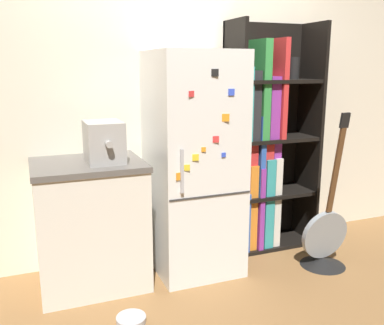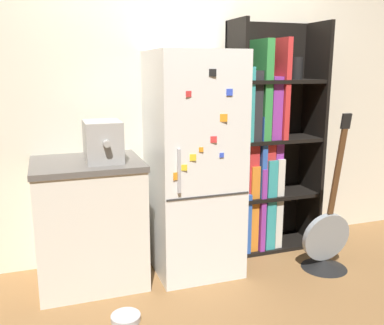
{
  "view_description": "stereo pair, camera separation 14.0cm",
  "coord_description": "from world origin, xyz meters",
  "px_view_note": "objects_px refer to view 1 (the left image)",
  "views": [
    {
      "loc": [
        -1.16,
        -2.83,
        1.55
      ],
      "look_at": [
        0.01,
        0.15,
        0.84
      ],
      "focal_mm": 40.0,
      "sensor_mm": 36.0,
      "label": 1
    },
    {
      "loc": [
        -1.03,
        -2.88,
        1.55
      ],
      "look_at": [
        0.01,
        0.15,
        0.84
      ],
      "focal_mm": 40.0,
      "sensor_mm": 36.0,
      "label": 2
    }
  ],
  "objects_px": {
    "refrigerator": "(193,164)",
    "guitar": "(324,245)",
    "bookshelf": "(261,150)",
    "espresso_machine": "(104,142)",
    "pet_bowl": "(131,319)"
  },
  "relations": [
    {
      "from": "bookshelf",
      "to": "pet_bowl",
      "type": "relative_size",
      "value": 10.21
    },
    {
      "from": "bookshelf",
      "to": "espresso_machine",
      "type": "xyz_separation_m",
      "value": [
        -1.36,
        -0.2,
        0.19
      ]
    },
    {
      "from": "refrigerator",
      "to": "pet_bowl",
      "type": "xyz_separation_m",
      "value": [
        -0.65,
        -0.59,
        -0.81
      ]
    },
    {
      "from": "refrigerator",
      "to": "bookshelf",
      "type": "xyz_separation_m",
      "value": [
        0.69,
        0.17,
        0.02
      ]
    },
    {
      "from": "bookshelf",
      "to": "guitar",
      "type": "distance_m",
      "value": 0.92
    },
    {
      "from": "bookshelf",
      "to": "espresso_machine",
      "type": "bearing_deg",
      "value": -171.63
    },
    {
      "from": "refrigerator",
      "to": "guitar",
      "type": "xyz_separation_m",
      "value": [
        0.97,
        -0.38,
        -0.66
      ]
    },
    {
      "from": "espresso_machine",
      "to": "bookshelf",
      "type": "bearing_deg",
      "value": 8.37
    },
    {
      "from": "guitar",
      "to": "pet_bowl",
      "type": "xyz_separation_m",
      "value": [
        -1.62,
        -0.21,
        -0.15
      ]
    },
    {
      "from": "refrigerator",
      "to": "espresso_machine",
      "type": "distance_m",
      "value": 0.7
    },
    {
      "from": "refrigerator",
      "to": "guitar",
      "type": "height_order",
      "value": "refrigerator"
    },
    {
      "from": "bookshelf",
      "to": "pet_bowl",
      "type": "distance_m",
      "value": 1.75
    },
    {
      "from": "refrigerator",
      "to": "guitar",
      "type": "bearing_deg",
      "value": -21.67
    },
    {
      "from": "bookshelf",
      "to": "refrigerator",
      "type": "bearing_deg",
      "value": -166.09
    },
    {
      "from": "guitar",
      "to": "pet_bowl",
      "type": "relative_size",
      "value": 6.58
    }
  ]
}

